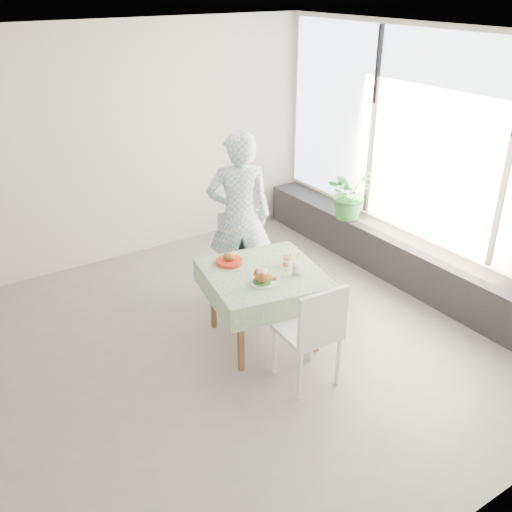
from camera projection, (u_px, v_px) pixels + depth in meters
floor at (193, 362)px, 5.28m from camera, size 6.00×6.00×0.00m
ceiling at (174, 41)px, 4.03m from camera, size 6.00×6.00×0.00m
wall_back at (84, 152)px, 6.52m from camera, size 6.00×0.02×2.80m
wall_front at (420, 390)px, 2.79m from camera, size 6.00×0.02×2.80m
wall_right at (433, 163)px, 6.15m from camera, size 0.02×5.00×2.80m
window_pane at (434, 140)px, 6.02m from camera, size 0.01×4.80×2.18m
window_ledge at (408, 262)px, 6.56m from camera, size 0.40×4.80×0.50m
cafe_table at (263, 298)px, 5.42m from camera, size 1.22×1.22×0.74m
chair_far at (241, 273)px, 6.22m from camera, size 0.60×0.60×0.95m
chair_near at (307, 351)px, 4.93m from camera, size 0.49×0.49×0.98m
diner at (239, 217)px, 6.00m from camera, size 0.80×0.69×1.86m
main_dish at (264, 278)px, 5.08m from camera, size 0.30×0.30×0.15m
juice_cup_orange at (287, 260)px, 5.40m from camera, size 0.08×0.08×0.24m
juice_cup_lemonade at (297, 268)px, 5.24m from camera, size 0.09×0.09×0.25m
second_dish at (229, 260)px, 5.43m from camera, size 0.25×0.25×0.12m
potted_plant at (350, 193)px, 6.97m from camera, size 0.61×0.54×0.64m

